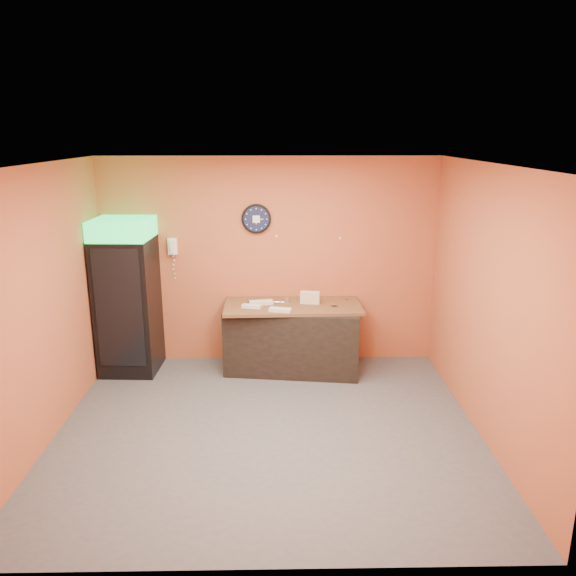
{
  "coord_description": "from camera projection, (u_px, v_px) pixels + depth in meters",
  "views": [
    {
      "loc": [
        0.12,
        -5.41,
        3.1
      ],
      "look_at": [
        0.23,
        0.6,
        1.42
      ],
      "focal_mm": 35.0,
      "sensor_mm": 36.0,
      "label": 1
    }
  ],
  "objects": [
    {
      "name": "beverage_cooler",
      "position": [
        127.0,
        299.0,
        7.28
      ],
      "size": [
        0.75,
        0.76,
        2.04
      ],
      "rotation": [
        0.0,
        0.0,
        -0.05
      ],
      "color": "black",
      "rests_on": "floor"
    },
    {
      "name": "wrapped_sandwich_right",
      "position": [
        261.0,
        302.0,
        7.37
      ],
      "size": [
        0.33,
        0.17,
        0.04
      ],
      "primitive_type": "cube",
      "rotation": [
        0.0,
        0.0,
        0.18
      ],
      "color": "silver",
      "rests_on": "butcher_paper"
    },
    {
      "name": "butcher_paper",
      "position": [
        293.0,
        306.0,
        7.36
      ],
      "size": [
        1.81,
        0.85,
        0.04
      ],
      "primitive_type": "cube",
      "rotation": [
        0.0,
        0.0,
        0.02
      ],
      "color": "brown",
      "rests_on": "prep_counter"
    },
    {
      "name": "ceiling",
      "position": [
        265.0,
        164.0,
        5.29
      ],
      "size": [
        4.5,
        4.0,
        0.02
      ],
      "primitive_type": "cube",
      "color": "white",
      "rests_on": "back_wall"
    },
    {
      "name": "wrapped_sandwich_mid",
      "position": [
        280.0,
        310.0,
        7.07
      ],
      "size": [
        0.3,
        0.18,
        0.04
      ],
      "primitive_type": "cube",
      "rotation": [
        0.0,
        0.0,
        -0.27
      ],
      "color": "silver",
      "rests_on": "butcher_paper"
    },
    {
      "name": "wall_clock",
      "position": [
        256.0,
        219.0,
        7.4
      ],
      "size": [
        0.39,
        0.06,
        0.39
      ],
      "color": "black",
      "rests_on": "back_wall"
    },
    {
      "name": "wrapped_sandwich_left",
      "position": [
        252.0,
        306.0,
        7.22
      ],
      "size": [
        0.27,
        0.16,
        0.04
      ],
      "primitive_type": "cube",
      "rotation": [
        0.0,
        0.0,
        -0.25
      ],
      "color": "silver",
      "rests_on": "butcher_paper"
    },
    {
      "name": "floor",
      "position": [
        268.0,
        430.0,
        6.04
      ],
      "size": [
        4.5,
        4.5,
        0.0
      ],
      "primitive_type": "plane",
      "color": "#47474C",
      "rests_on": "ground"
    },
    {
      "name": "wall_phone",
      "position": [
        173.0,
        246.0,
        7.45
      ],
      "size": [
        0.12,
        0.11,
        0.22
      ],
      "color": "white",
      "rests_on": "back_wall"
    },
    {
      "name": "left_wall",
      "position": [
        42.0,
        307.0,
        5.62
      ],
      "size": [
        0.02,
        4.0,
        2.8
      ],
      "primitive_type": "cube",
      "color": "#B95C34",
      "rests_on": "floor"
    },
    {
      "name": "prep_counter",
      "position": [
        293.0,
        339.0,
        7.48
      ],
      "size": [
        1.83,
        0.99,
        0.87
      ],
      "primitive_type": "cube",
      "rotation": [
        0.0,
        0.0,
        -0.13
      ],
      "color": "black",
      "rests_on": "floor"
    },
    {
      "name": "right_wall",
      "position": [
        488.0,
        305.0,
        5.7
      ],
      "size": [
        0.02,
        4.0,
        2.8
      ],
      "primitive_type": "cube",
      "color": "#B95C34",
      "rests_on": "floor"
    },
    {
      "name": "kitchen_tool",
      "position": [
        287.0,
        300.0,
        7.41
      ],
      "size": [
        0.07,
        0.07,
        0.07
      ],
      "primitive_type": "cylinder",
      "color": "silver",
      "rests_on": "butcher_paper"
    },
    {
      "name": "back_wall",
      "position": [
        269.0,
        262.0,
        7.59
      ],
      "size": [
        4.5,
        0.02,
        2.8
      ],
      "primitive_type": "cube",
      "color": "#B95C34",
      "rests_on": "floor"
    },
    {
      "name": "sub_roll_stack",
      "position": [
        310.0,
        298.0,
        7.38
      ],
      "size": [
        0.27,
        0.13,
        0.16
      ],
      "rotation": [
        0.0,
        0.0,
        -0.17
      ],
      "color": "beige",
      "rests_on": "butcher_paper"
    }
  ]
}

